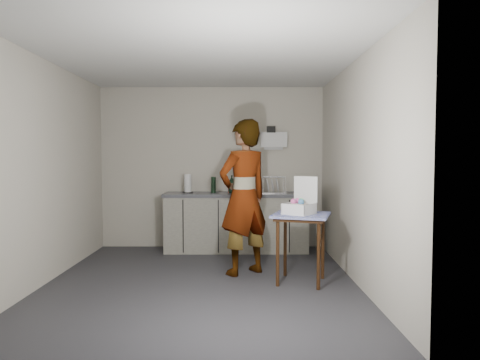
{
  "coord_description": "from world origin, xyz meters",
  "views": [
    {
      "loc": [
        0.44,
        -4.97,
        1.46
      ],
      "look_at": [
        0.45,
        0.45,
        1.18
      ],
      "focal_mm": 32.0,
      "sensor_mm": 36.0,
      "label": 1
    }
  ],
  "objects_px": {
    "soap_bottle": "(232,184)",
    "dish_rack": "(273,189)",
    "side_table": "(301,223)",
    "paper_towel": "(188,184)",
    "bakery_box": "(300,206)",
    "kitchen_counter": "(236,224)",
    "standing_man": "(244,197)",
    "dark_bottle": "(213,185)",
    "soda_can": "(230,188)"
  },
  "relations": [
    {
      "from": "soap_bottle",
      "to": "dish_rack",
      "type": "relative_size",
      "value": 0.74
    },
    {
      "from": "side_table",
      "to": "paper_towel",
      "type": "bearing_deg",
      "value": 148.41
    },
    {
      "from": "bakery_box",
      "to": "kitchen_counter",
      "type": "bearing_deg",
      "value": 150.44
    },
    {
      "from": "standing_man",
      "to": "soap_bottle",
      "type": "bearing_deg",
      "value": -118.84
    },
    {
      "from": "side_table",
      "to": "dark_bottle",
      "type": "bearing_deg",
      "value": 139.83
    },
    {
      "from": "paper_towel",
      "to": "bakery_box",
      "type": "relative_size",
      "value": 0.67
    },
    {
      "from": "kitchen_counter",
      "to": "paper_towel",
      "type": "bearing_deg",
      "value": -179.66
    },
    {
      "from": "dark_bottle",
      "to": "bakery_box",
      "type": "xyz_separation_m",
      "value": [
        1.11,
        -1.74,
        -0.13
      ]
    },
    {
      "from": "bakery_box",
      "to": "soap_bottle",
      "type": "bearing_deg",
      "value": 152.55
    },
    {
      "from": "kitchen_counter",
      "to": "dark_bottle",
      "type": "xyz_separation_m",
      "value": [
        -0.36,
        0.01,
        0.61
      ]
    },
    {
      "from": "dark_bottle",
      "to": "dish_rack",
      "type": "distance_m",
      "value": 0.94
    },
    {
      "from": "kitchen_counter",
      "to": "side_table",
      "type": "height_order",
      "value": "kitchen_counter"
    },
    {
      "from": "side_table",
      "to": "dish_rack",
      "type": "bearing_deg",
      "value": 113.24
    },
    {
      "from": "paper_towel",
      "to": "dish_rack",
      "type": "distance_m",
      "value": 1.34
    },
    {
      "from": "bakery_box",
      "to": "side_table",
      "type": "bearing_deg",
      "value": 51.0
    },
    {
      "from": "soda_can",
      "to": "bakery_box",
      "type": "height_order",
      "value": "bakery_box"
    },
    {
      "from": "soda_can",
      "to": "bakery_box",
      "type": "distance_m",
      "value": 1.93
    },
    {
      "from": "kitchen_counter",
      "to": "soda_can",
      "type": "height_order",
      "value": "soda_can"
    },
    {
      "from": "kitchen_counter",
      "to": "soap_bottle",
      "type": "xyz_separation_m",
      "value": [
        -0.07,
        -0.01,
        0.62
      ]
    },
    {
      "from": "standing_man",
      "to": "soda_can",
      "type": "relative_size",
      "value": 13.97
    },
    {
      "from": "soda_can",
      "to": "dark_bottle",
      "type": "height_order",
      "value": "dark_bottle"
    },
    {
      "from": "soda_can",
      "to": "dish_rack",
      "type": "bearing_deg",
      "value": -3.73
    },
    {
      "from": "side_table",
      "to": "dark_bottle",
      "type": "xyz_separation_m",
      "value": [
        -1.13,
        1.73,
        0.33
      ]
    },
    {
      "from": "soap_bottle",
      "to": "dark_bottle",
      "type": "relative_size",
      "value": 1.1
    },
    {
      "from": "kitchen_counter",
      "to": "dish_rack",
      "type": "height_order",
      "value": "dish_rack"
    },
    {
      "from": "kitchen_counter",
      "to": "soap_bottle",
      "type": "distance_m",
      "value": 0.63
    },
    {
      "from": "soap_bottle",
      "to": "soda_can",
      "type": "bearing_deg",
      "value": 136.45
    },
    {
      "from": "dark_bottle",
      "to": "paper_towel",
      "type": "xyz_separation_m",
      "value": [
        -0.4,
        -0.01,
        0.01
      ]
    },
    {
      "from": "side_table",
      "to": "soap_bottle",
      "type": "height_order",
      "value": "soap_bottle"
    },
    {
      "from": "soda_can",
      "to": "dark_bottle",
      "type": "bearing_deg",
      "value": -179.88
    },
    {
      "from": "kitchen_counter",
      "to": "paper_towel",
      "type": "xyz_separation_m",
      "value": [
        -0.76,
        -0.0,
        0.62
      ]
    },
    {
      "from": "standing_man",
      "to": "soda_can",
      "type": "height_order",
      "value": "standing_man"
    },
    {
      "from": "standing_man",
      "to": "dish_rack",
      "type": "relative_size",
      "value": 5.18
    },
    {
      "from": "soap_bottle",
      "to": "side_table",
      "type": "bearing_deg",
      "value": -63.95
    },
    {
      "from": "soda_can",
      "to": "paper_towel",
      "type": "height_order",
      "value": "paper_towel"
    },
    {
      "from": "soda_can",
      "to": "dish_rack",
      "type": "height_order",
      "value": "dish_rack"
    },
    {
      "from": "kitchen_counter",
      "to": "paper_towel",
      "type": "relative_size",
      "value": 7.68
    },
    {
      "from": "paper_towel",
      "to": "bakery_box",
      "type": "height_order",
      "value": "bakery_box"
    },
    {
      "from": "paper_towel",
      "to": "soap_bottle",
      "type": "bearing_deg",
      "value": -0.45
    },
    {
      "from": "side_table",
      "to": "soap_bottle",
      "type": "xyz_separation_m",
      "value": [
        -0.84,
        1.71,
        0.34
      ]
    },
    {
      "from": "soap_bottle",
      "to": "dish_rack",
      "type": "height_order",
      "value": "soap_bottle"
    },
    {
      "from": "kitchen_counter",
      "to": "bakery_box",
      "type": "xyz_separation_m",
      "value": [
        0.75,
        -1.73,
        0.48
      ]
    },
    {
      "from": "kitchen_counter",
      "to": "soap_bottle",
      "type": "height_order",
      "value": "soap_bottle"
    },
    {
      "from": "side_table",
      "to": "dark_bottle",
      "type": "height_order",
      "value": "dark_bottle"
    },
    {
      "from": "side_table",
      "to": "dark_bottle",
      "type": "relative_size",
      "value": 3.19
    },
    {
      "from": "kitchen_counter",
      "to": "soda_can",
      "type": "distance_m",
      "value": 0.56
    },
    {
      "from": "bakery_box",
      "to": "dark_bottle",
      "type": "bearing_deg",
      "value": 159.57
    },
    {
      "from": "side_table",
      "to": "soap_bottle",
      "type": "bearing_deg",
      "value": 132.87
    },
    {
      "from": "standing_man",
      "to": "bakery_box",
      "type": "relative_size",
      "value": 4.42
    },
    {
      "from": "soda_can",
      "to": "dark_bottle",
      "type": "xyz_separation_m",
      "value": [
        -0.27,
        -0.0,
        0.06
      ]
    }
  ]
}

